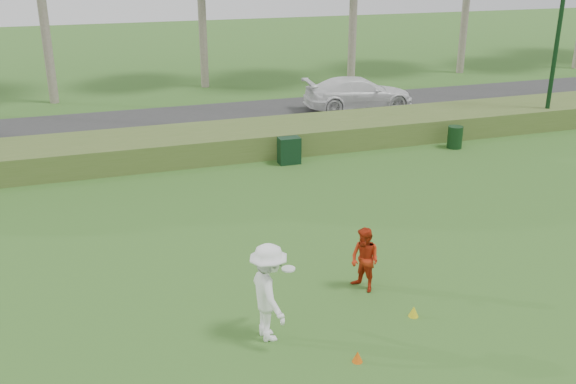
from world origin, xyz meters
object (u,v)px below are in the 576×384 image
object	(u,v)px
player_white	(269,293)
utility_cabinet	(289,151)
cone_orange	(357,357)
trash_bin	(455,137)
cone_yellow	(414,311)
car_right	(359,93)
player_red	(365,260)

from	to	relation	value
player_white	utility_cabinet	bearing A→B (deg)	-23.98
cone_orange	trash_bin	size ratio (longest dim) A/B	0.26
utility_cabinet	trash_bin	xyz separation A→B (m)	(6.70, -0.22, -0.05)
player_white	cone_yellow	bearing A→B (deg)	-97.56
player_white	cone_yellow	size ratio (longest dim) A/B	8.46
car_right	player_red	bearing A→B (deg)	161.81
player_red	cone_yellow	world-z (taller)	player_red
player_red	cone_orange	world-z (taller)	player_red
player_white	cone_orange	size ratio (longest dim) A/B	9.11
player_white	trash_bin	xyz separation A→B (m)	(10.62, 10.14, -0.58)
player_red	trash_bin	distance (m)	12.06
player_white	cone_orange	world-z (taller)	player_white
player_red	cone_orange	bearing A→B (deg)	-50.42
player_white	utility_cabinet	xyz separation A→B (m)	(3.92, 10.35, -0.53)
player_white	trash_bin	world-z (taller)	player_white
cone_yellow	car_right	world-z (taller)	car_right
car_right	cone_yellow	bearing A→B (deg)	165.00
utility_cabinet	car_right	distance (m)	8.81
player_white	utility_cabinet	size ratio (longest dim) A/B	2.09
cone_yellow	car_right	size ratio (longest dim) A/B	0.05
cone_yellow	trash_bin	xyz separation A→B (m)	(7.52, 10.37, 0.31)
player_red	cone_orange	size ratio (longest dim) A/B	6.75
cone_orange	car_right	xyz separation A→B (m)	(8.34, 18.33, 0.70)
player_red	trash_bin	world-z (taller)	player_red
player_white	cone_yellow	distance (m)	3.23
player_red	utility_cabinet	distance (m)	9.31
cone_orange	trash_bin	bearing A→B (deg)	50.92
car_right	utility_cabinet	bearing A→B (deg)	145.09
utility_cabinet	car_right	world-z (taller)	car_right
cone_orange	cone_yellow	xyz separation A→B (m)	(1.77, 1.07, 0.01)
player_white	cone_orange	distance (m)	2.07
car_right	trash_bin	bearing A→B (deg)	-166.27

